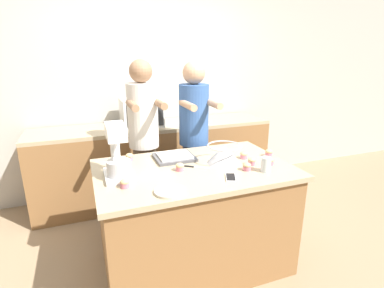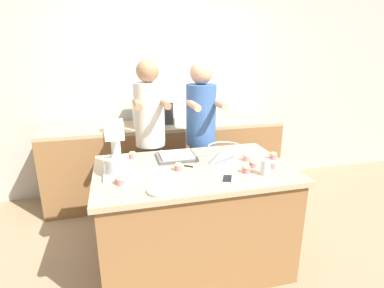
{
  "view_description": "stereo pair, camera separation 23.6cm",
  "coord_description": "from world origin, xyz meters",
  "px_view_note": "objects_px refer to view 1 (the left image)",
  "views": [
    {
      "loc": [
        -0.79,
        -2.06,
        1.77
      ],
      "look_at": [
        0.0,
        0.05,
        1.07
      ],
      "focal_mm": 28.0,
      "sensor_mm": 36.0,
      "label": 1
    },
    {
      "loc": [
        -0.56,
        -2.13,
        1.77
      ],
      "look_at": [
        0.0,
        0.05,
        1.07
      ],
      "focal_mm": 28.0,
      "sensor_mm": 36.0,
      "label": 2
    }
  ],
  "objects_px": {
    "cupcake_6": "(180,167)",
    "person_left": "(144,143)",
    "cupcake_1": "(244,155)",
    "baking_tray": "(174,157)",
    "stand_mixer": "(117,154)",
    "drinking_glass": "(266,164)",
    "cupcake_2": "(247,167)",
    "person_right": "(194,139)",
    "microwave_oven": "(141,112)",
    "cell_phone": "(231,177)",
    "cupcake_0": "(125,183)",
    "cupcake_3": "(269,153)",
    "cupcake_5": "(252,161)",
    "small_plate": "(170,191)",
    "mixing_bowl": "(224,154)",
    "cupcake_7": "(270,161)",
    "knife": "(196,167)",
    "cupcake_4": "(129,157)"
  },
  "relations": [
    {
      "from": "stand_mixer",
      "to": "cupcake_2",
      "type": "xyz_separation_m",
      "value": [
        0.94,
        -0.22,
        -0.14
      ]
    },
    {
      "from": "cupcake_6",
      "to": "person_left",
      "type": "bearing_deg",
      "value": 100.05
    },
    {
      "from": "cupcake_0",
      "to": "cupcake_1",
      "type": "bearing_deg",
      "value": 12.0
    },
    {
      "from": "stand_mixer",
      "to": "baking_tray",
      "type": "distance_m",
      "value": 0.57
    },
    {
      "from": "knife",
      "to": "cupcake_3",
      "type": "bearing_deg",
      "value": 2.22
    },
    {
      "from": "stand_mixer",
      "to": "knife",
      "type": "xyz_separation_m",
      "value": [
        0.6,
        -0.02,
        -0.17
      ]
    },
    {
      "from": "person_left",
      "to": "cupcake_7",
      "type": "xyz_separation_m",
      "value": [
        0.85,
        -0.85,
        0.0
      ]
    },
    {
      "from": "stand_mixer",
      "to": "cupcake_5",
      "type": "relative_size",
      "value": 6.17
    },
    {
      "from": "small_plate",
      "to": "baking_tray",
      "type": "bearing_deg",
      "value": 70.01
    },
    {
      "from": "stand_mixer",
      "to": "microwave_oven",
      "type": "xyz_separation_m",
      "value": [
        0.44,
        1.3,
        0.03
      ]
    },
    {
      "from": "cupcake_5",
      "to": "small_plate",
      "type": "bearing_deg",
      "value": -162.26
    },
    {
      "from": "stand_mixer",
      "to": "drinking_glass",
      "type": "height_order",
      "value": "stand_mixer"
    },
    {
      "from": "cupcake_1",
      "to": "knife",
      "type": "bearing_deg",
      "value": -173.84
    },
    {
      "from": "cupcake_3",
      "to": "cupcake_5",
      "type": "height_order",
      "value": "same"
    },
    {
      "from": "cupcake_2",
      "to": "cupcake_5",
      "type": "xyz_separation_m",
      "value": [
        0.1,
        0.09,
        0.0
      ]
    },
    {
      "from": "small_plate",
      "to": "cupcake_4",
      "type": "xyz_separation_m",
      "value": [
        -0.15,
        0.7,
        0.02
      ]
    },
    {
      "from": "stand_mixer",
      "to": "cupcake_2",
      "type": "height_order",
      "value": "stand_mixer"
    },
    {
      "from": "cupcake_2",
      "to": "knife",
      "type": "bearing_deg",
      "value": 151.05
    },
    {
      "from": "cell_phone",
      "to": "cupcake_0",
      "type": "distance_m",
      "value": 0.75
    },
    {
      "from": "person_right",
      "to": "cell_phone",
      "type": "bearing_deg",
      "value": -95.05
    },
    {
      "from": "stand_mixer",
      "to": "person_right",
      "type": "bearing_deg",
      "value": 38.47
    },
    {
      "from": "mixing_bowl",
      "to": "cupcake_7",
      "type": "distance_m",
      "value": 0.37
    },
    {
      "from": "person_right",
      "to": "microwave_oven",
      "type": "bearing_deg",
      "value": 122.87
    },
    {
      "from": "drinking_glass",
      "to": "cupcake_6",
      "type": "distance_m",
      "value": 0.66
    },
    {
      "from": "cupcake_1",
      "to": "cupcake_4",
      "type": "bearing_deg",
      "value": 162.26
    },
    {
      "from": "person_left",
      "to": "cupcake_6",
      "type": "relative_size",
      "value": 26.29
    },
    {
      "from": "stand_mixer",
      "to": "drinking_glass",
      "type": "xyz_separation_m",
      "value": [
        1.06,
        -0.29,
        -0.12
      ]
    },
    {
      "from": "baking_tray",
      "to": "small_plate",
      "type": "relative_size",
      "value": 1.61
    },
    {
      "from": "person_right",
      "to": "cell_phone",
      "type": "xyz_separation_m",
      "value": [
        -0.09,
        -0.98,
        -0.01
      ]
    },
    {
      "from": "cupcake_3",
      "to": "drinking_glass",
      "type": "bearing_deg",
      "value": -128.12
    },
    {
      "from": "stand_mixer",
      "to": "cupcake_2",
      "type": "bearing_deg",
      "value": -12.89
    },
    {
      "from": "cupcake_1",
      "to": "baking_tray",
      "type": "bearing_deg",
      "value": 160.21
    },
    {
      "from": "knife",
      "to": "cupcake_6",
      "type": "relative_size",
      "value": 2.9
    },
    {
      "from": "cupcake_3",
      "to": "cupcake_6",
      "type": "xyz_separation_m",
      "value": [
        -0.84,
        -0.05,
        0.0
      ]
    },
    {
      "from": "baking_tray",
      "to": "cupcake_2",
      "type": "bearing_deg",
      "value": -44.78
    },
    {
      "from": "person_left",
      "to": "stand_mixer",
      "type": "height_order",
      "value": "person_left"
    },
    {
      "from": "cell_phone",
      "to": "cupcake_1",
      "type": "relative_size",
      "value": 2.47
    },
    {
      "from": "cell_phone",
      "to": "cupcake_1",
      "type": "bearing_deg",
      "value": 48.05
    },
    {
      "from": "person_left",
      "to": "cell_phone",
      "type": "relative_size",
      "value": 10.64
    },
    {
      "from": "microwave_oven",
      "to": "cupcake_4",
      "type": "relative_size",
      "value": 6.98
    },
    {
      "from": "small_plate",
      "to": "knife",
      "type": "height_order",
      "value": "small_plate"
    },
    {
      "from": "microwave_oven",
      "to": "small_plate",
      "type": "height_order",
      "value": "microwave_oven"
    },
    {
      "from": "cupcake_3",
      "to": "mixing_bowl",
      "type": "bearing_deg",
      "value": -178.67
    },
    {
      "from": "microwave_oven",
      "to": "cupcake_3",
      "type": "height_order",
      "value": "microwave_oven"
    },
    {
      "from": "cell_phone",
      "to": "small_plate",
      "type": "xyz_separation_m",
      "value": [
        -0.48,
        -0.07,
        0.0
      ]
    },
    {
      "from": "cupcake_3",
      "to": "cupcake_6",
      "type": "distance_m",
      "value": 0.84
    },
    {
      "from": "baking_tray",
      "to": "knife",
      "type": "xyz_separation_m",
      "value": [
        0.1,
        -0.25,
        -0.02
      ]
    },
    {
      "from": "cupcake_1",
      "to": "cupcake_5",
      "type": "xyz_separation_m",
      "value": [
        -0.02,
        -0.16,
        0.0
      ]
    },
    {
      "from": "person_left",
      "to": "person_right",
      "type": "height_order",
      "value": "person_left"
    },
    {
      "from": "small_plate",
      "to": "cupcake_2",
      "type": "height_order",
      "value": "cupcake_2"
    }
  ]
}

